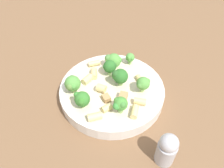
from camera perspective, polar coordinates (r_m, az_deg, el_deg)
name	(u,v)px	position (r m, az deg, el deg)	size (l,w,h in m)	color
ground_plane	(112,96)	(0.53, 0.00, -3.04)	(2.00, 2.00, 0.00)	brown
pasta_bowl	(112,91)	(0.51, 0.00, -1.73)	(0.24, 0.24, 0.03)	silver
broccoli_floret_0	(130,58)	(0.55, 4.75, 6.84)	(0.02, 0.02, 0.03)	#84AD60
broccoli_floret_1	(110,67)	(0.52, -0.61, 4.54)	(0.03, 0.03, 0.04)	#9EC175
broccoli_floret_2	(119,76)	(0.49, 1.95, 2.08)	(0.04, 0.04, 0.04)	#84AD60
broccoli_floret_3	(143,84)	(0.48, 8.11, 0.08)	(0.03, 0.03, 0.04)	#9EC175
broccoli_floret_4	(72,84)	(0.48, -10.30, 0.09)	(0.04, 0.04, 0.04)	#93B766
broccoli_floret_5	(113,60)	(0.54, 0.38, 6.21)	(0.04, 0.04, 0.04)	#9EC175
broccoli_floret_6	(81,99)	(0.45, -7.98, -3.89)	(0.03, 0.03, 0.04)	#9EC175
broccoli_floret_7	(120,104)	(0.44, 2.14, -5.27)	(0.03, 0.03, 0.04)	#84AD60
rigatoni_0	(107,108)	(0.45, -1.40, -6.25)	(0.01, 0.01, 0.02)	#E0C67F
rigatoni_1	(95,117)	(0.44, -4.53, -8.48)	(0.02, 0.02, 0.03)	#E0C67F
rigatoni_2	(87,79)	(0.51, -6.46, 1.24)	(0.02, 0.02, 0.03)	#E0C67F
rigatoni_3	(135,112)	(0.45, 5.92, -7.20)	(0.01, 0.01, 0.03)	#E0C67F
rigatoni_4	(140,79)	(0.52, 7.25, 1.32)	(0.01, 0.01, 0.02)	#E0C67F
rigatoni_5	(101,88)	(0.49, -2.80, -1.14)	(0.02, 0.02, 0.02)	#E0C67F
rigatoni_6	(94,74)	(0.53, -4.79, 2.74)	(0.02, 0.02, 0.03)	#E0C67F
rigatoni_7	(94,63)	(0.56, -4.67, 5.41)	(0.01, 0.01, 0.03)	#E0C67F
rigatoni_8	(140,101)	(0.47, 7.30, -4.56)	(0.01, 0.01, 0.03)	#E0C67F
chicken_chunk_0	(123,97)	(0.47, 2.90, -3.44)	(0.02, 0.02, 0.01)	tan
chicken_chunk_1	(106,98)	(0.47, -1.50, -3.70)	(0.02, 0.01, 0.01)	tan
pepper_shaker	(167,149)	(0.41, 14.15, -16.16)	(0.04, 0.04, 0.08)	#B2B2B7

